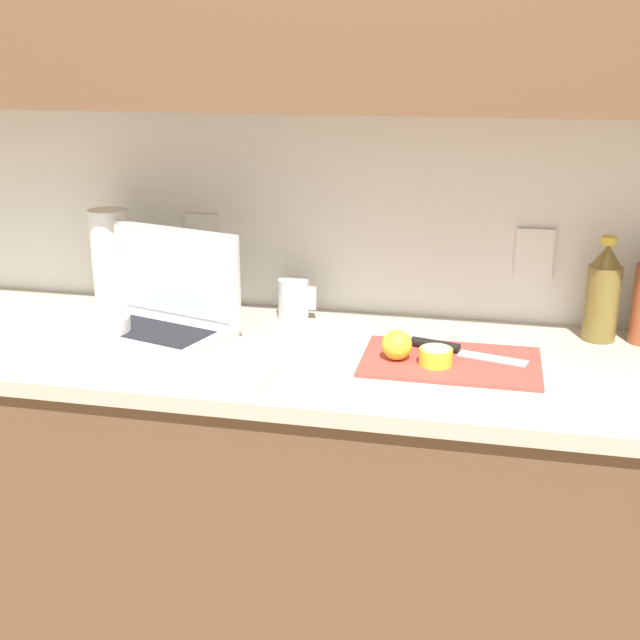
{
  "coord_description": "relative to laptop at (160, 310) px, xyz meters",
  "views": [
    {
      "loc": [
        0.5,
        -1.65,
        1.55
      ],
      "look_at": [
        0.14,
        -0.01,
        0.98
      ],
      "focal_mm": 45.0,
      "sensor_mm": 36.0,
      "label": 1
    }
  ],
  "objects": [
    {
      "name": "wall_back",
      "position": [
        0.26,
        0.19,
        0.6
      ],
      "size": [
        5.2,
        0.38,
        2.6
      ],
      "color": "white",
      "rests_on": "ground_plane"
    },
    {
      "name": "counter_unit",
      "position": [
        0.24,
        -0.04,
        -0.5
      ],
      "size": [
        2.08,
        0.61,
        0.9
      ],
      "color": "brown",
      "rests_on": "ground_plane"
    },
    {
      "name": "bottle_green_soda",
      "position": [
        1.02,
        0.18,
        0.05
      ],
      "size": [
        0.08,
        0.08,
        0.25
      ],
      "color": "olive",
      "rests_on": "counter_unit"
    },
    {
      "name": "paper_towel_roll",
      "position": [
        -0.2,
        0.17,
        0.07
      ],
      "size": [
        0.1,
        0.1,
        0.26
      ],
      "color": "white",
      "rests_on": "counter_unit"
    },
    {
      "name": "lemon_half_cut",
      "position": [
        0.66,
        -0.08,
        -0.03
      ],
      "size": [
        0.07,
        0.07,
        0.04
      ],
      "color": "yellow",
      "rests_on": "cutting_board"
    },
    {
      "name": "measuring_cup",
      "position": [
        0.28,
        0.18,
        -0.01
      ],
      "size": [
        0.1,
        0.08,
        0.1
      ],
      "color": "silver",
      "rests_on": "counter_unit"
    },
    {
      "name": "dish_towel",
      "position": [
        0.23,
        -0.25,
        -0.05
      ],
      "size": [
        0.22,
        0.17,
        0.02
      ],
      "primitive_type": "cube",
      "rotation": [
        0.0,
        0.0,
        -0.02
      ],
      "color": "white",
      "rests_on": "counter_unit"
    },
    {
      "name": "laptop",
      "position": [
        0.0,
        0.0,
        0.0
      ],
      "size": [
        0.41,
        0.33,
        0.25
      ],
      "rotation": [
        0.0,
        0.0,
        -0.29
      ],
      "color": "silver",
      "rests_on": "counter_unit"
    },
    {
      "name": "bowl_white",
      "position": [
        -0.12,
        -0.07,
        -0.03
      ],
      "size": [
        0.13,
        0.13,
        0.06
      ],
      "color": "white",
      "rests_on": "counter_unit"
    },
    {
      "name": "lemon_whole_beside",
      "position": [
        0.58,
        -0.07,
        -0.02
      ],
      "size": [
        0.07,
        0.07,
        0.07
      ],
      "color": "yellow",
      "rests_on": "cutting_board"
    },
    {
      "name": "cutting_board",
      "position": [
        0.69,
        -0.05,
        -0.05
      ],
      "size": [
        0.38,
        0.24,
        0.01
      ],
      "primitive_type": "cube",
      "color": "#D1473D",
      "rests_on": "counter_unit"
    },
    {
      "name": "knife",
      "position": [
        0.68,
        0.0,
        -0.04
      ],
      "size": [
        0.26,
        0.09,
        0.02
      ],
      "rotation": [
        0.0,
        0.0,
        -0.26
      ],
      "color": "silver",
      "rests_on": "cutting_board"
    }
  ]
}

